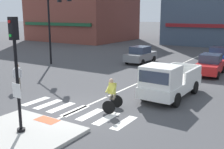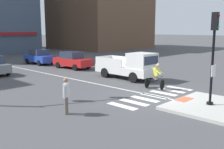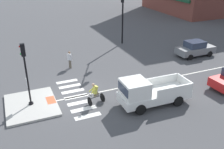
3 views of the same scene
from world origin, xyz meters
The scene contains 17 objects.
ground_plane centered at (0.00, 0.00, 0.00)m, with size 300.00×300.00×0.00m, color #474749.
traffic_island centered at (0.00, -2.97, 0.07)m, with size 4.26×3.47×0.15m, color #B2AFA8.
tactile_pad_front centered at (0.00, -1.58, 0.15)m, with size 1.10×0.60×0.01m, color #DB5B38.
signal_pole centered at (0.00, -2.97, 2.84)m, with size 0.44×0.38×4.45m.
crosswalk_stripe_a centered at (-2.82, 0.31, 0.00)m, with size 0.44×1.80×0.01m, color silver.
crosswalk_stripe_b centered at (-1.88, 0.31, 0.00)m, with size 0.44×1.80×0.01m, color silver.
crosswalk_stripe_c centered at (-0.94, 0.31, 0.00)m, with size 0.44×1.80×0.01m, color silver.
crosswalk_stripe_d centered at (0.00, 0.31, 0.00)m, with size 0.44×1.80×0.01m, color silver.
crosswalk_stripe_e centered at (0.94, 0.31, 0.00)m, with size 0.44×1.80×0.01m, color silver.
crosswalk_stripe_f centered at (1.88, 0.31, 0.00)m, with size 0.44×1.80×0.01m, color silver.
crosswalk_stripe_g centered at (2.82, 0.31, 0.00)m, with size 0.44×1.80×0.01m, color silver.
lane_centre_line centered at (0.02, 10.00, 0.00)m, with size 0.14×28.00×0.01m, color silver.
traffic_light_mast centered at (-9.02, 8.39, 4.71)m, with size 4.86×2.48×6.77m.
car_grey_westbound_distant centered at (-3.55, 14.37, 0.81)m, with size 1.85×4.10×1.64m.
pickup_truck_white_eastbound_mid centered at (3.12, 4.73, 0.98)m, with size 2.16×5.15×2.08m.
cyclist centered at (1.55, 1.31, 0.87)m, with size 0.84×1.19×1.68m.
pedestrian_at_curb_left centered at (-5.52, 1.32, 0.98)m, with size 0.45×0.39×1.67m.
Camera 3 is at (16.44, -3.78, 9.58)m, focal length 40.74 mm.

